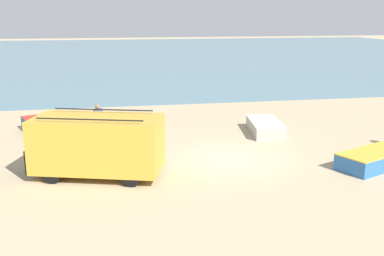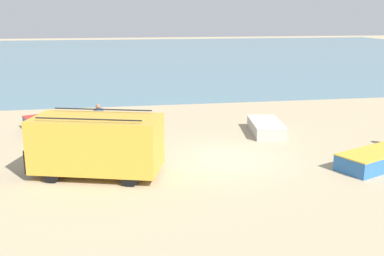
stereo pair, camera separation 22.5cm
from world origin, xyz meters
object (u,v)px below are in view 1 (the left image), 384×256
at_px(fisherman_0, 98,119).
at_px(parked_van, 97,144).
at_px(fishing_rowboat_1, 378,158).
at_px(fishing_rowboat_0, 45,127).
at_px(fishing_rowboat_2, 265,127).

bearing_deg(fisherman_0, parked_van, 44.47).
bearing_deg(parked_van, fisherman_0, -72.60).
distance_m(fishing_rowboat_1, fisherman_0, 12.60).
distance_m(fishing_rowboat_0, fishing_rowboat_1, 15.92).
bearing_deg(fishing_rowboat_0, parked_van, 0.28).
relative_size(fishing_rowboat_0, fisherman_0, 2.16).
distance_m(fishing_rowboat_0, fisherman_0, 3.45).
bearing_deg(parked_van, fishing_rowboat_2, -132.62).
xyz_separation_m(parked_van, fishing_rowboat_1, (11.08, -0.96, -0.92)).
distance_m(parked_van, fishing_rowboat_0, 7.46).
relative_size(parked_van, fishing_rowboat_0, 1.34).
bearing_deg(fishing_rowboat_0, fisherman_0, 32.95).
bearing_deg(fishing_rowboat_1, fishing_rowboat_0, 127.20).
xyz_separation_m(parked_van, fishing_rowboat_2, (8.37, 4.91, -0.94)).
bearing_deg(parked_van, fishing_rowboat_1, -167.98).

